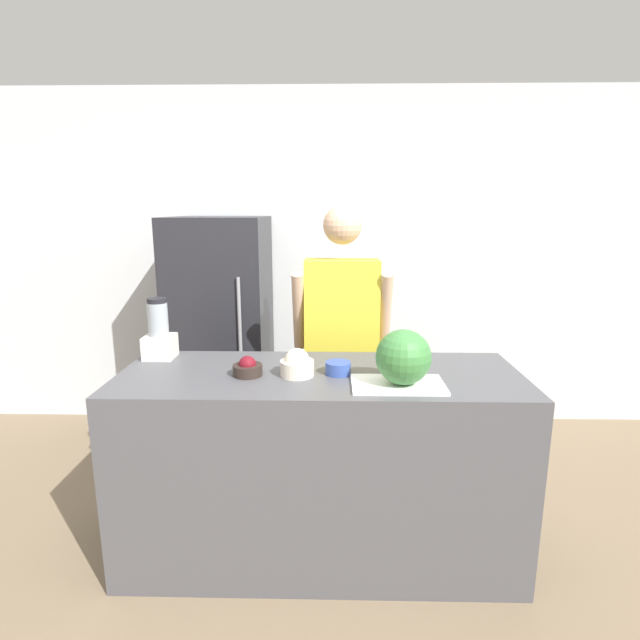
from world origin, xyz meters
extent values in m
plane|color=#7F6B51|center=(0.00, 0.00, 0.00)|extent=(14.00, 14.00, 0.00)
cube|color=silver|center=(0.00, 2.04, 1.30)|extent=(8.00, 0.06, 2.60)
cube|color=#4C4C51|center=(0.00, 0.36, 0.47)|extent=(1.91, 0.71, 0.95)
cube|color=#232328|center=(-0.74, 1.63, 0.83)|extent=(0.67, 0.73, 1.66)
cylinder|color=gray|center=(-0.54, 1.25, 0.99)|extent=(0.02, 0.02, 0.58)
cube|color=gray|center=(0.12, 1.02, 0.42)|extent=(0.33, 0.18, 0.83)
cube|color=gold|center=(0.12, 1.02, 1.13)|extent=(0.44, 0.22, 0.59)
sphere|color=#DBAD89|center=(0.12, 1.02, 1.62)|extent=(0.23, 0.23, 0.23)
cylinder|color=#DBAD89|center=(-0.14, 0.98, 1.12)|extent=(0.07, 0.24, 0.49)
cylinder|color=#DBAD89|center=(0.37, 0.98, 1.12)|extent=(0.07, 0.24, 0.49)
cube|color=white|center=(0.35, 0.18, 0.96)|extent=(0.41, 0.25, 0.01)
sphere|color=#3D7F3D|center=(0.37, 0.17, 1.08)|extent=(0.24, 0.24, 0.24)
cylinder|color=#2D231E|center=(-0.34, 0.31, 0.98)|extent=(0.14, 0.14, 0.05)
sphere|color=maroon|center=(-0.34, 0.31, 1.00)|extent=(0.08, 0.08, 0.08)
cylinder|color=beige|center=(-0.11, 0.31, 0.99)|extent=(0.16, 0.16, 0.07)
sphere|color=white|center=(-0.11, 0.31, 1.02)|extent=(0.12, 0.12, 0.12)
cylinder|color=#334C9E|center=(0.09, 0.34, 0.98)|extent=(0.12, 0.12, 0.06)
cube|color=silver|center=(-0.84, 0.58, 1.01)|extent=(0.15, 0.15, 0.12)
cylinder|color=#99A3AD|center=(-0.84, 0.58, 1.16)|extent=(0.10, 0.10, 0.17)
cylinder|color=black|center=(-0.84, 0.58, 1.25)|extent=(0.10, 0.10, 0.02)
camera|label=1|loc=(0.05, -1.91, 1.72)|focal=28.00mm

